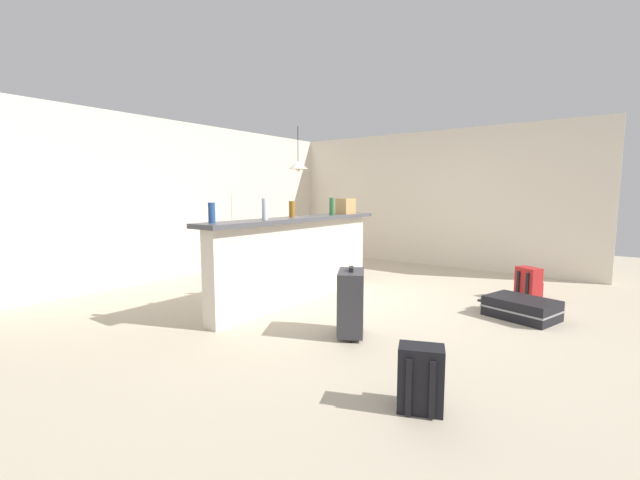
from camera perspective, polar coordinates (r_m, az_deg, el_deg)
ground_plane at (r=5.41m, az=4.25°, el=-8.36°), size 13.00×13.00×0.05m
wall_back at (r=7.33m, az=-16.30°, el=5.39°), size 6.60×0.10×2.50m
wall_right at (r=8.09m, az=14.24°, el=5.54°), size 0.10×6.00×2.50m
partition_half_wall at (r=5.18m, az=-3.00°, el=-2.99°), size 2.80×0.20×1.02m
bar_countertop at (r=5.12m, az=-3.04°, el=2.90°), size 2.96×0.40×0.05m
bottle_blue at (r=4.24m, az=-14.79°, el=3.67°), size 0.07×0.07×0.21m
bottle_clear at (r=4.62m, az=-7.68°, el=4.26°), size 0.07×0.07×0.24m
bottle_amber at (r=5.12m, az=-3.93°, el=4.30°), size 0.08×0.08×0.20m
bottle_green at (r=5.57m, az=1.64°, el=4.68°), size 0.07×0.07×0.23m
bottle_white at (r=6.08m, az=4.40°, el=4.73°), size 0.07×0.07×0.22m
grocery_bag at (r=5.88m, az=3.59°, el=4.70°), size 0.26×0.18×0.22m
dining_table at (r=7.24m, az=-2.22°, el=0.85°), size 1.10×0.80×0.74m
dining_chair_near_partition at (r=6.92m, az=1.09°, el=-0.50°), size 0.46×0.46×0.93m
dining_chair_far_side at (r=7.60m, az=-5.58°, el=0.11°), size 0.48×0.48×0.93m
pendant_lamp at (r=7.21m, az=-3.06°, el=10.35°), size 0.34×0.34×0.77m
suitcase_flat_black at (r=5.07m, az=26.12°, el=-8.48°), size 0.67×0.89×0.22m
suitcase_upright_charcoal at (r=3.99m, az=4.30°, el=-8.56°), size 0.50×0.43×0.67m
backpack_black at (r=2.81m, az=13.79°, el=-18.22°), size 0.31×0.33×0.42m
backpack_red at (r=5.94m, az=26.96°, el=-5.49°), size 0.33×0.33×0.42m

